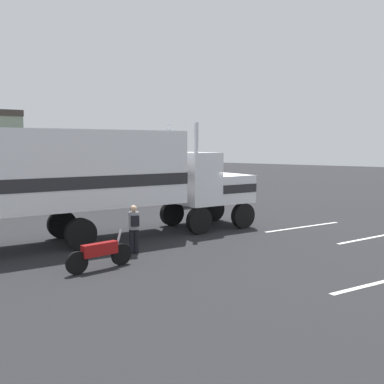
{
  "coord_description": "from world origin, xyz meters",
  "views": [
    {
      "loc": [
        -16.4,
        -10.68,
        3.62
      ],
      "look_at": [
        -1.27,
        0.28,
        1.6
      ],
      "focal_mm": 40.87,
      "sensor_mm": 36.0,
      "label": 1
    }
  ],
  "objects_px": {
    "person_bystander": "(134,227)",
    "parked_bus": "(58,170)",
    "motorcycle": "(100,253)",
    "semi_truck": "(72,175)"
  },
  "relations": [
    {
      "from": "person_bystander",
      "to": "parked_bus",
      "type": "xyz_separation_m",
      "value": [
        6.29,
        12.3,
        1.17
      ]
    },
    {
      "from": "person_bystander",
      "to": "motorcycle",
      "type": "relative_size",
      "value": 0.78
    },
    {
      "from": "parked_bus",
      "to": "motorcycle",
      "type": "height_order",
      "value": "parked_bus"
    },
    {
      "from": "person_bystander",
      "to": "motorcycle",
      "type": "xyz_separation_m",
      "value": [
        -1.97,
        -0.52,
        -0.41
      ]
    },
    {
      "from": "motorcycle",
      "to": "parked_bus",
      "type": "bearing_deg",
      "value": 57.19
    },
    {
      "from": "parked_bus",
      "to": "motorcycle",
      "type": "distance_m",
      "value": 15.34
    },
    {
      "from": "person_bystander",
      "to": "parked_bus",
      "type": "bearing_deg",
      "value": 62.91
    },
    {
      "from": "parked_bus",
      "to": "motorcycle",
      "type": "xyz_separation_m",
      "value": [
        -8.27,
        -12.82,
        -1.58
      ]
    },
    {
      "from": "semi_truck",
      "to": "parked_bus",
      "type": "height_order",
      "value": "semi_truck"
    },
    {
      "from": "semi_truck",
      "to": "person_bystander",
      "type": "height_order",
      "value": "semi_truck"
    }
  ]
}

